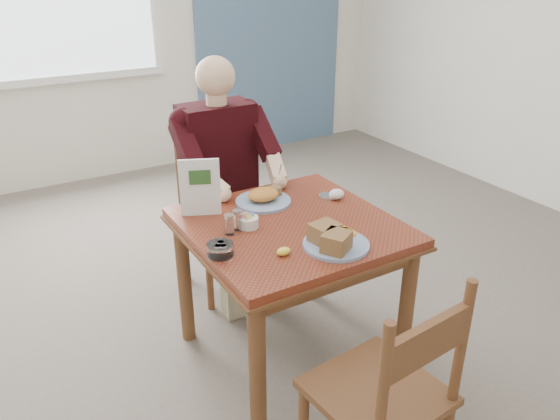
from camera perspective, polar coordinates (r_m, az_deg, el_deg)
floor at (r=2.89m, az=0.99°, el=-14.79°), size 6.00×6.00×0.00m
wall_back at (r=5.04m, az=-18.03°, el=18.79°), size 5.50×0.00×5.50m
accent_panel at (r=5.62m, az=-0.98°, el=20.44°), size 1.60×0.02×2.80m
lemon_wedge at (r=2.21m, az=0.37°, el=-4.34°), size 0.07×0.06×0.03m
napkin at (r=2.72m, az=5.92°, el=1.66°), size 0.09×0.08×0.05m
metal_dish at (r=2.75m, az=4.99°, el=1.45°), size 0.11×0.11×0.01m
table at (r=2.53m, az=1.09°, el=-3.61°), size 0.92×0.92×0.75m
chair_far at (r=3.23m, az=-6.34°, el=-0.24°), size 0.42×0.42×0.95m
chair_near at (r=2.01m, az=11.09°, el=-18.63°), size 0.46×0.46×0.95m
diner at (r=3.03m, az=-5.93°, el=4.82°), size 0.53×0.56×1.39m
near_plate at (r=2.27m, az=5.56°, el=-3.08°), size 0.37×0.37×0.09m
far_plate at (r=2.67m, az=-1.70°, el=1.34°), size 0.31×0.31×0.07m
caddy at (r=2.43m, az=-3.34°, el=-1.26°), size 0.11×0.11×0.07m
shakers at (r=2.38m, az=-4.88°, el=-1.26°), size 0.11×0.08×0.09m
creamer at (r=2.22m, az=-6.26°, el=-4.11°), size 0.14×0.14×0.05m
menu at (r=2.52m, az=-8.37°, el=2.36°), size 0.18×0.09×0.27m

